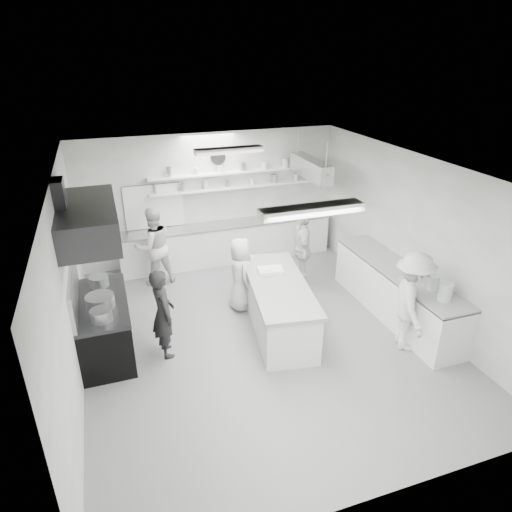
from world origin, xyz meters
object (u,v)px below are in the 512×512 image
object	(u,v)px
cook_back	(154,246)
prep_island	(278,307)
right_counter	(396,293)
cook_stove	(163,313)
back_counter	(228,242)
stove	(105,328)

from	to	relation	value
cook_back	prep_island	bearing A→B (deg)	111.71
right_counter	cook_stove	size ratio (longest dim) A/B	2.13
back_counter	cook_back	distance (m)	1.92
prep_island	back_counter	bearing A→B (deg)	100.10
stove	back_counter	size ratio (longest dim) A/B	0.36
prep_island	cook_back	distance (m)	3.14
back_counter	prep_island	size ratio (longest dim) A/B	2.09
back_counter	right_counter	size ratio (longest dim) A/B	1.52
cook_stove	right_counter	bearing A→B (deg)	-98.24
right_counter	prep_island	distance (m)	2.30
back_counter	prep_island	xyz separation A→B (m)	(0.07, -3.11, -0.02)
prep_island	cook_back	world-z (taller)	cook_back
prep_island	cook_stove	world-z (taller)	cook_stove
cook_back	right_counter	bearing A→B (deg)	131.18
cook_back	cook_stove	bearing A→B (deg)	71.00
back_counter	prep_island	world-z (taller)	back_counter
stove	cook_stove	xyz separation A→B (m)	(0.93, -0.40, 0.32)
prep_island	stove	bearing A→B (deg)	-177.26
back_counter	right_counter	world-z (taller)	right_counter
right_counter	stove	bearing A→B (deg)	173.48
cook_back	stove	bearing A→B (deg)	48.16
stove	right_counter	size ratio (longest dim) A/B	0.55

